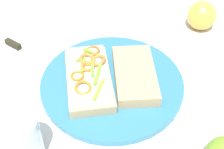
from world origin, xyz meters
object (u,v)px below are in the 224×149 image
at_px(sandwich, 89,77).
at_px(knife, 9,42).
at_px(bread_slice_side, 135,75).
at_px(plate, 112,84).
at_px(apple_2, 202,16).
at_px(drinking_glass, 21,139).

xyz_separation_m(sandwich, knife, (0.13, 0.22, -0.03)).
bearing_deg(bread_slice_side, plate, 94.69).
bearing_deg(bread_slice_side, apple_2, -45.24).
bearing_deg(apple_2, sandwich, 133.00).
bearing_deg(apple_2, drinking_glass, 139.66).
bearing_deg(sandwich, knife, 45.84).
height_order(plate, apple_2, apple_2).
distance_m(bread_slice_side, knife, 0.34).
relative_size(drinking_glass, knife, 0.94).
bearing_deg(plate, drinking_glass, 142.47).
height_order(plate, bread_slice_side, bread_slice_side).
distance_m(plate, bread_slice_side, 0.05).
bearing_deg(bread_slice_side, drinking_glass, 127.25).
xyz_separation_m(sandwich, apple_2, (0.25, -0.26, 0.00)).
bearing_deg(knife, sandwich, 179.18).
xyz_separation_m(sandwich, bread_slice_side, (0.02, -0.10, -0.01)).
bearing_deg(sandwich, plate, -91.56).
height_order(drinking_glass, knife, drinking_glass).
bearing_deg(sandwich, drinking_glass, 138.55).
bearing_deg(knife, apple_2, -136.88).
distance_m(plate, knife, 0.30).
relative_size(plate, sandwich, 1.58).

